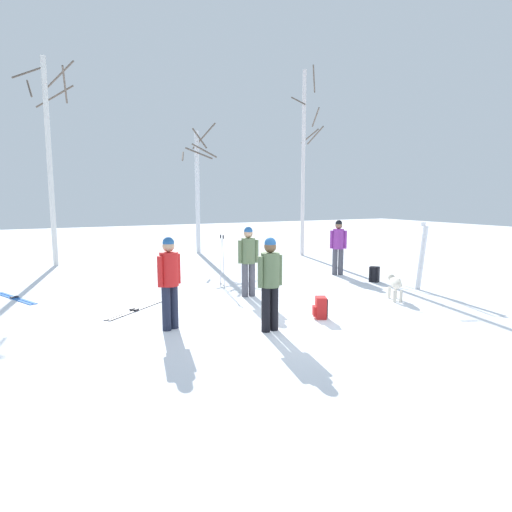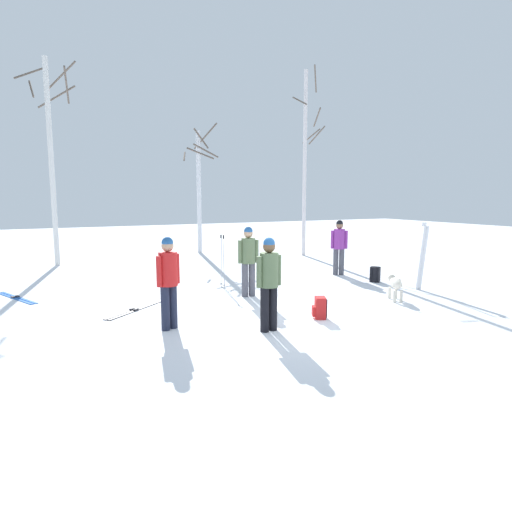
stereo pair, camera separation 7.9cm
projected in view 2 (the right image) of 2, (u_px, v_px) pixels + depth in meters
ground_plane at (300, 324)px, 8.35m from camera, size 60.00×60.00×0.00m
person_0 at (269, 278)px, 7.77m from camera, size 0.52×0.34×1.72m
person_1 at (168, 277)px, 7.89m from camera, size 0.48×0.34×1.72m
person_2 at (339, 244)px, 13.42m from camera, size 0.45×0.34×1.72m
person_3 at (248, 257)px, 10.52m from camera, size 0.52×0.34×1.72m
dog at (395, 284)px, 10.21m from camera, size 0.48×0.82×0.57m
ski_pair_planted_0 at (423, 257)px, 11.28m from camera, size 0.23×0.16×1.77m
ski_pair_lying_0 at (16, 298)px, 10.45m from camera, size 0.96×1.81×0.05m
ski_pair_lying_1 at (135, 309)px, 9.36m from camera, size 1.46×1.27×0.05m
ski_poles_0 at (222, 259)px, 11.62m from camera, size 0.07×0.28×1.42m
backpack_0 at (375, 275)px, 12.41m from camera, size 0.34×0.33×0.44m
backpack_1 at (320, 308)px, 8.68m from camera, size 0.34×0.32×0.44m
water_bottle_0 at (270, 299)px, 9.82m from camera, size 0.06×0.06×0.28m
birch_tree_4 at (51, 155)px, 14.96m from camera, size 1.95×1.70×7.10m
birch_tree_5 at (199, 187)px, 18.44m from camera, size 1.62×1.60×5.55m
birch_tree_6 at (305, 161)px, 17.55m from camera, size 1.12×1.20×7.47m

